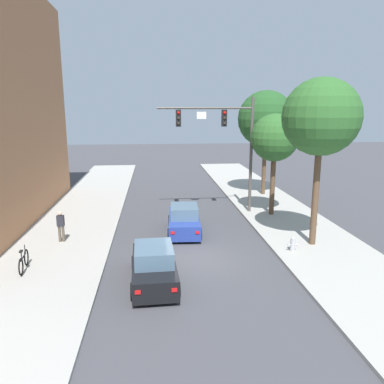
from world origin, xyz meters
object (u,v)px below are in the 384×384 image
object	(u,v)px
traffic_signal_mast	(225,134)
street_tree_second	(275,138)
pedestrian_sidewalk_left_walker	(61,225)
bicycle_leaning	(24,261)
fire_hydrant	(293,244)
car_following_black	(154,266)
car_lead_blue	(184,220)
street_tree_third	(266,119)
street_tree_nearest	(321,118)

from	to	relation	value
traffic_signal_mast	street_tree_second	xyz separation A→B (m)	(2.98, -0.85, -0.23)
pedestrian_sidewalk_left_walker	street_tree_second	size ratio (longest dim) A/B	0.25
bicycle_leaning	fire_hydrant	xyz separation A→B (m)	(12.24, 0.98, -0.03)
bicycle_leaning	car_following_black	bearing A→B (deg)	-14.90
car_following_black	fire_hydrant	bearing A→B (deg)	20.14
car_following_black	bicycle_leaning	world-z (taller)	car_following_black
bicycle_leaning	street_tree_second	distance (m)	15.85
car_lead_blue	bicycle_leaning	size ratio (longest dim) A/B	2.45
pedestrian_sidewalk_left_walker	street_tree_third	world-z (taller)	street_tree_third
car_following_black	street_tree_nearest	bearing A→B (deg)	22.38
street_tree_second	pedestrian_sidewalk_left_walker	bearing A→B (deg)	-162.11
street_tree_third	fire_hydrant	bearing A→B (deg)	-99.85
traffic_signal_mast	fire_hydrant	xyz separation A→B (m)	(2.00, -7.35, -4.82)
bicycle_leaning	fire_hydrant	world-z (taller)	bicycle_leaning
car_following_black	street_tree_nearest	distance (m)	10.45
street_tree_second	street_tree_third	bearing A→B (deg)	78.77
traffic_signal_mast	street_tree_second	world-z (taller)	traffic_signal_mast
pedestrian_sidewalk_left_walker	street_tree_third	xyz separation A→B (m)	(13.62, 9.97, 5.05)
car_lead_blue	street_tree_nearest	size ratio (longest dim) A/B	0.53
car_lead_blue	pedestrian_sidewalk_left_walker	distance (m)	6.62
street_tree_second	street_tree_nearest	bearing A→B (deg)	-86.15
street_tree_third	car_following_black	bearing A→B (deg)	-120.72
pedestrian_sidewalk_left_walker	street_tree_second	bearing A→B (deg)	17.89
car_lead_blue	pedestrian_sidewalk_left_walker	world-z (taller)	pedestrian_sidewalk_left_walker
fire_hydrant	car_following_black	bearing A→B (deg)	-159.86
bicycle_leaning	fire_hydrant	size ratio (longest dim) A/B	2.45
street_tree_second	street_tree_third	size ratio (longest dim) A/B	0.79
pedestrian_sidewalk_left_walker	street_tree_third	bearing A→B (deg)	36.21
fire_hydrant	street_tree_third	world-z (taller)	street_tree_third
street_tree_third	bicycle_leaning	bearing A→B (deg)	-136.97
pedestrian_sidewalk_left_walker	bicycle_leaning	distance (m)	3.59
car_lead_blue	street_tree_third	xyz separation A→B (m)	(7.14, 8.69, 5.39)
traffic_signal_mast	street_tree_nearest	xyz separation A→B (m)	(3.36, -6.49, 1.16)
pedestrian_sidewalk_left_walker	street_tree_nearest	bearing A→B (deg)	-7.22
car_lead_blue	street_tree_second	distance (m)	7.87
street_tree_second	car_following_black	bearing A→B (deg)	-130.61
pedestrian_sidewalk_left_walker	street_tree_third	distance (m)	17.62
traffic_signal_mast	pedestrian_sidewalk_left_walker	distance (m)	11.46
street_tree_third	street_tree_nearest	bearing A→B (deg)	-93.96
pedestrian_sidewalk_left_walker	street_tree_nearest	distance (m)	14.01
traffic_signal_mast	fire_hydrant	size ratio (longest dim) A/B	10.42
fire_hydrant	street_tree_third	distance (m)	13.83
car_following_black	street_tree_third	xyz separation A→B (m)	(8.86, 14.92, 5.39)
car_lead_blue	pedestrian_sidewalk_left_walker	bearing A→B (deg)	-168.77
car_following_black	street_tree_third	bearing A→B (deg)	59.28
pedestrian_sidewalk_left_walker	bicycle_leaning	xyz separation A→B (m)	(-0.78, -3.47, -0.52)
pedestrian_sidewalk_left_walker	car_following_black	bearing A→B (deg)	-46.08
traffic_signal_mast	pedestrian_sidewalk_left_walker	bearing A→B (deg)	-152.78
pedestrian_sidewalk_left_walker	street_tree_second	distance (m)	13.68
street_tree_second	bicycle_leaning	bearing A→B (deg)	-150.48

